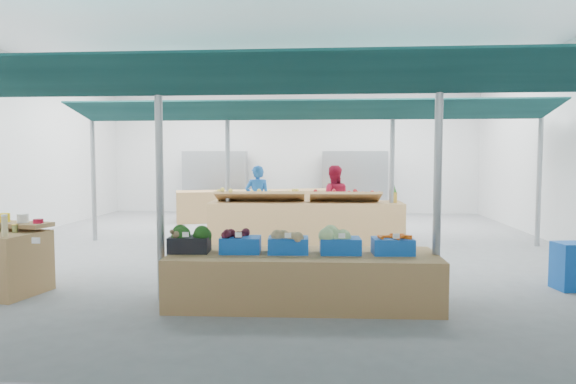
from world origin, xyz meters
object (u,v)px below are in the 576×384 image
object	(u,v)px
vendor_left	(258,200)
vendor_right	(333,200)
crate_stack	(575,266)
fruit_counter	(306,222)
veg_counter	(303,279)

from	to	relation	value
vendor_left	vendor_right	bearing A→B (deg)	178.42
crate_stack	vendor_right	xyz separation A→B (m)	(-3.33, 4.74, 0.49)
fruit_counter	vendor_left	distance (m)	1.67
fruit_counter	crate_stack	size ratio (longest dim) A/B	6.22
fruit_counter	vendor_left	size ratio (longest dim) A/B	2.50
fruit_counter	crate_stack	distance (m)	5.35
veg_counter	crate_stack	world-z (taller)	crate_stack
vendor_left	fruit_counter	bearing A→B (deg)	135.91
crate_stack	vendor_left	xyz separation A→B (m)	(-5.13, 4.74, 0.49)
crate_stack	vendor_left	world-z (taller)	vendor_left
vendor_left	vendor_right	distance (m)	1.80
fruit_counter	veg_counter	bearing A→B (deg)	-89.58
crate_stack	fruit_counter	bearing A→B (deg)	137.21
fruit_counter	vendor_left	xyz separation A→B (m)	(-1.20, 1.10, 0.38)
vendor_right	veg_counter	bearing A→B (deg)	84.07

